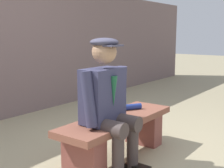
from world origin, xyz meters
name	(u,v)px	position (x,y,z in m)	size (l,w,h in m)	color
ground_plane	(118,158)	(0.00, 0.00, 0.00)	(30.00, 30.00, 0.00)	tan
bench	(118,131)	(0.00, 0.00, 0.28)	(1.44, 0.45, 0.43)	brown
seated_man	(108,99)	(0.24, 0.06, 0.67)	(0.60, 0.56, 1.23)	#383958
rolled_magazine	(131,107)	(-0.32, -0.05, 0.46)	(0.06, 0.06, 0.24)	navy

